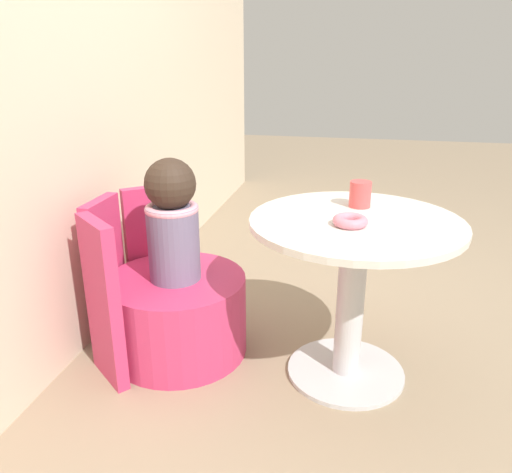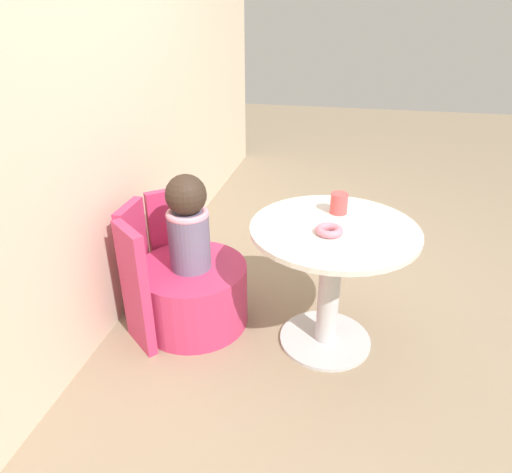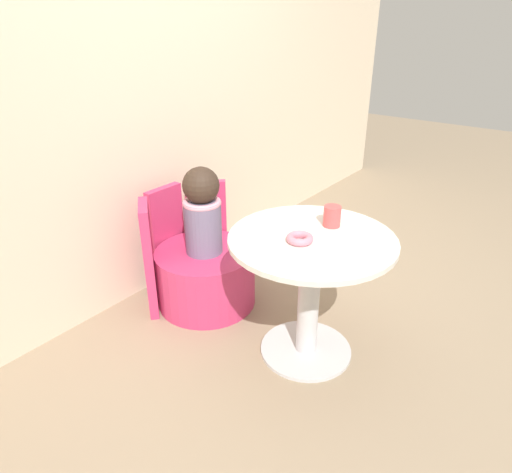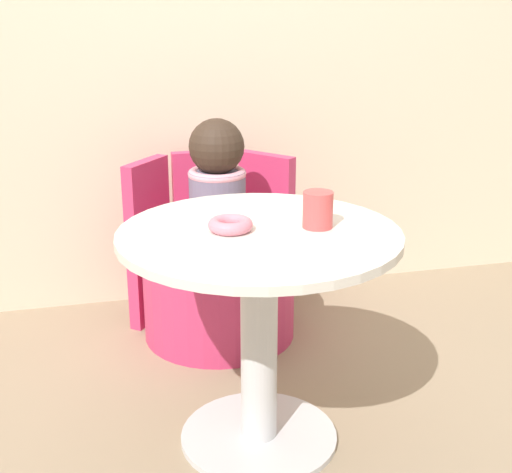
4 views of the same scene
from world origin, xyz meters
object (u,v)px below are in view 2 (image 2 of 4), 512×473
(child_figure, at_px, (188,223))
(donut, at_px, (329,230))
(cup, at_px, (339,203))
(round_table, at_px, (331,264))
(tub_chair, at_px, (193,294))

(child_figure, height_order, donut, child_figure)
(child_figure, distance_m, cup, 0.75)
(round_table, distance_m, donut, 0.23)
(donut, bearing_deg, cup, -6.69)
(round_table, height_order, donut, donut)
(round_table, distance_m, tub_chair, 0.78)
(tub_chair, xyz_separation_m, donut, (-0.10, -0.70, 0.50))
(tub_chair, height_order, donut, donut)
(round_table, relative_size, child_figure, 1.55)
(donut, relative_size, cup, 1.21)
(tub_chair, height_order, child_figure, child_figure)
(round_table, distance_m, child_figure, 0.73)
(child_figure, bearing_deg, round_table, -91.94)
(child_figure, bearing_deg, donut, -98.13)
(donut, bearing_deg, child_figure, 81.87)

